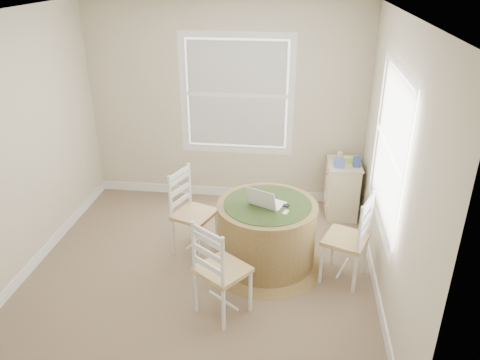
# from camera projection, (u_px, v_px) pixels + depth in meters

# --- Properties ---
(room) EXTENTS (3.64, 3.64, 2.64)m
(room) POSITION_uv_depth(u_px,v_px,m) (217.00, 153.00, 4.53)
(room) COLOR #8E755A
(room) RESTS_ON ground
(round_table) EXTENTS (1.22, 1.22, 0.75)m
(round_table) POSITION_uv_depth(u_px,v_px,m) (267.00, 232.00, 4.91)
(round_table) COLOR olive
(round_table) RESTS_ON ground
(chair_left) EXTENTS (0.52, 0.53, 0.95)m
(chair_left) POSITION_uv_depth(u_px,v_px,m) (194.00, 214.00, 5.13)
(chair_left) COLOR white
(chair_left) RESTS_ON ground
(chair_near) EXTENTS (0.58, 0.57, 0.95)m
(chair_near) POSITION_uv_depth(u_px,v_px,m) (223.00, 269.00, 4.21)
(chair_near) COLOR white
(chair_near) RESTS_ON ground
(chair_right) EXTENTS (0.53, 0.54, 0.95)m
(chair_right) POSITION_uv_depth(u_px,v_px,m) (346.00, 239.00, 4.67)
(chair_right) COLOR white
(chair_right) RESTS_ON ground
(laptop) EXTENTS (0.42, 0.40, 0.23)m
(laptop) POSITION_uv_depth(u_px,v_px,m) (266.00, 202.00, 4.75)
(laptop) COLOR white
(laptop) RESTS_ON round_table
(mouse) EXTENTS (0.09, 0.11, 0.03)m
(mouse) POSITION_uv_depth(u_px,v_px,m) (277.00, 208.00, 4.67)
(mouse) COLOR white
(mouse) RESTS_ON round_table
(phone) EXTENTS (0.07, 0.10, 0.02)m
(phone) POSITION_uv_depth(u_px,v_px,m) (286.00, 213.00, 4.61)
(phone) COLOR #B7BABF
(phone) RESTS_ON round_table
(keys) EXTENTS (0.07, 0.07, 0.02)m
(keys) POSITION_uv_depth(u_px,v_px,m) (286.00, 206.00, 4.72)
(keys) COLOR black
(keys) RESTS_ON round_table
(corner_chest) EXTENTS (0.43, 0.56, 0.72)m
(corner_chest) POSITION_uv_depth(u_px,v_px,m) (342.00, 189.00, 5.95)
(corner_chest) COLOR beige
(corner_chest) RESTS_ON ground
(tissue_box) EXTENTS (0.13, 0.13, 0.10)m
(tissue_box) POSITION_uv_depth(u_px,v_px,m) (339.00, 163.00, 5.69)
(tissue_box) COLOR #536ABE
(tissue_box) RESTS_ON corner_chest
(box_yellow) EXTENTS (0.15, 0.11, 0.06)m
(box_yellow) POSITION_uv_depth(u_px,v_px,m) (349.00, 159.00, 5.82)
(box_yellow) COLOR #D1EC53
(box_yellow) RESTS_ON corner_chest
(box_blue) EXTENTS (0.08, 0.08, 0.12)m
(box_blue) POSITION_uv_depth(u_px,v_px,m) (356.00, 162.00, 5.68)
(box_blue) COLOR #344C9E
(box_blue) RESTS_ON corner_chest
(cup_cream) EXTENTS (0.07, 0.07, 0.09)m
(cup_cream) POSITION_uv_depth(u_px,v_px,m) (340.00, 156.00, 5.89)
(cup_cream) COLOR beige
(cup_cream) RESTS_ON corner_chest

